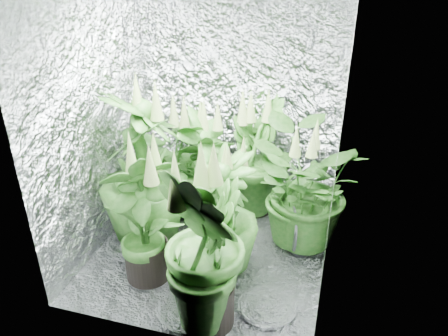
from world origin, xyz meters
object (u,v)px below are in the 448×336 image
object	(u,v)px
plant_f	(143,218)
plant_h	(223,214)
plant_d	(144,172)
plant_e	(303,190)
plant_b	(206,172)
circulation_fan	(297,235)
plant_c	(256,158)
plant_g	(206,250)
plant_a	(181,160)

from	to	relation	value
plant_f	plant_h	bearing A→B (deg)	25.36
plant_d	plant_f	xyz separation A→B (m)	(0.16, -0.37, -0.12)
plant_d	plant_f	world-z (taller)	plant_d
plant_e	plant_h	distance (m)	0.62
plant_b	plant_d	world-z (taller)	plant_d
plant_e	plant_h	world-z (taller)	plant_e
plant_h	circulation_fan	bearing A→B (deg)	33.11
plant_f	circulation_fan	size ratio (longest dim) A/B	2.79
plant_c	plant_g	distance (m)	1.28
plant_e	plant_f	world-z (taller)	plant_f
plant_c	plant_f	size ratio (longest dim) A/B	1.03
plant_b	plant_d	distance (m)	0.48
plant_f	circulation_fan	world-z (taller)	plant_f
plant_b	plant_c	world-z (taller)	plant_c
plant_e	circulation_fan	distance (m)	0.33
plant_d	plant_c	bearing A→B (deg)	43.37
plant_a	circulation_fan	bearing A→B (deg)	-17.50
plant_a	plant_f	xyz separation A→B (m)	(0.07, -0.83, -0.00)
plant_g	circulation_fan	distance (m)	0.97
plant_e	circulation_fan	bearing A→B (deg)	-90.01
plant_b	plant_f	world-z (taller)	same
plant_f	circulation_fan	bearing A→B (deg)	29.41
plant_g	plant_c	bearing A→B (deg)	90.06
plant_e	plant_h	bearing A→B (deg)	-139.07
plant_e	plant_h	xyz separation A→B (m)	(-0.47, -0.40, -0.03)
plant_f	circulation_fan	distance (m)	1.10
plant_e	plant_f	distance (m)	1.11
plant_f	plant_b	bearing A→B (deg)	74.25
plant_e	plant_d	bearing A→B (deg)	-167.25
plant_a	plant_h	xyz separation A→B (m)	(0.53, -0.62, -0.03)
plant_b	plant_g	xyz separation A→B (m)	(0.32, -0.95, 0.05)
plant_b	plant_c	xyz separation A→B (m)	(0.31, 0.33, 0.01)
plant_a	circulation_fan	size ratio (longest dim) A/B	2.68
plant_d	plant_e	bearing A→B (deg)	12.75
plant_d	circulation_fan	xyz separation A→B (m)	(1.09, 0.15, -0.42)
circulation_fan	plant_a	bearing A→B (deg)	148.61
plant_h	plant_c	bearing A→B (deg)	86.49
plant_f	plant_h	size ratio (longest dim) A/B	1.08
plant_f	plant_h	world-z (taller)	plant_f
plant_e	plant_g	size ratio (longest dim) A/B	0.86
plant_b	plant_f	bearing A→B (deg)	-105.75
plant_d	plant_h	distance (m)	0.66
plant_b	plant_e	world-z (taller)	plant_b
plant_e	plant_g	bearing A→B (deg)	-114.96
plant_c	plant_g	bearing A→B (deg)	-89.94
plant_a	plant_b	distance (m)	0.30
plant_b	plant_e	distance (m)	0.73
plant_b	plant_d	xyz separation A→B (m)	(-0.36, -0.31, 0.11)
plant_a	plant_b	world-z (taller)	plant_b
plant_h	plant_b	bearing A→B (deg)	119.77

